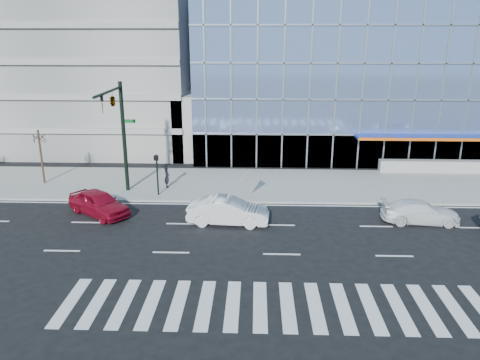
% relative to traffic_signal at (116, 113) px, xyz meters
% --- Properties ---
extents(ground, '(160.00, 160.00, 0.00)m').
position_rel_traffic_signal_xyz_m(ground, '(11.00, -4.57, -6.16)').
color(ground, black).
rests_on(ground, ground).
extents(sidewalk, '(120.00, 8.00, 0.15)m').
position_rel_traffic_signal_xyz_m(sidewalk, '(11.00, 3.43, -6.09)').
color(sidewalk, gray).
rests_on(sidewalk, ground).
extents(theatre_building, '(42.00, 26.00, 15.00)m').
position_rel_traffic_signal_xyz_m(theatre_building, '(25.00, 21.43, 1.34)').
color(theatre_building, '#7F9AD4').
rests_on(theatre_building, ground).
extents(parking_garage, '(24.00, 24.00, 20.00)m').
position_rel_traffic_signal_xyz_m(parking_garage, '(-9.00, 21.43, 3.84)').
color(parking_garage, gray).
rests_on(parking_garage, ground).
extents(ramp_block, '(6.00, 8.00, 6.00)m').
position_rel_traffic_signal_xyz_m(ramp_block, '(5.00, 13.43, -3.16)').
color(ramp_block, gray).
rests_on(ramp_block, ground).
extents(traffic_signal, '(1.14, 5.74, 8.00)m').
position_rel_traffic_signal_xyz_m(traffic_signal, '(0.00, 0.00, 0.00)').
color(traffic_signal, black).
rests_on(traffic_signal, sidewalk).
extents(ped_signal_post, '(0.30, 0.33, 3.00)m').
position_rel_traffic_signal_xyz_m(ped_signal_post, '(2.50, 0.37, -4.02)').
color(ped_signal_post, black).
rests_on(ped_signal_post, sidewalk).
extents(street_tree_near, '(1.10, 1.10, 4.23)m').
position_rel_traffic_signal_xyz_m(street_tree_near, '(-7.00, 2.93, -2.39)').
color(street_tree_near, '#332319').
rests_on(street_tree_near, sidewalk).
extents(white_suv, '(4.86, 2.17, 1.38)m').
position_rel_traffic_signal_xyz_m(white_suv, '(19.87, -3.78, -5.47)').
color(white_suv, white).
rests_on(white_suv, ground).
extents(white_sedan, '(5.14, 2.12, 1.66)m').
position_rel_traffic_signal_xyz_m(white_sedan, '(7.87, -4.41, -5.34)').
color(white_sedan, white).
rests_on(white_sedan, ground).
extents(red_sedan, '(4.95, 4.37, 1.62)m').
position_rel_traffic_signal_xyz_m(red_sedan, '(-0.65, -3.20, -5.36)').
color(red_sedan, maroon).
rests_on(red_sedan, ground).
extents(pedestrian, '(0.51, 0.68, 1.68)m').
position_rel_traffic_signal_xyz_m(pedestrian, '(2.85, 2.11, -5.17)').
color(pedestrian, black).
rests_on(pedestrian, sidewalk).
extents(tilted_panel, '(1.59, 1.01, 1.84)m').
position_rel_traffic_signal_xyz_m(tilted_panel, '(9.18, 1.00, -5.10)').
color(tilted_panel, '#9E9E9E').
rests_on(tilted_panel, sidewalk).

